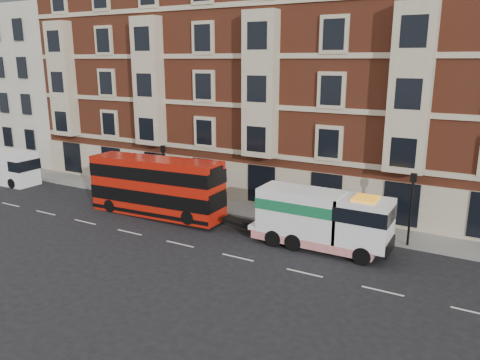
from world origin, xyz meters
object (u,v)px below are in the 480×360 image
(box_van, at_px, (8,167))
(pedestrian, at_px, (153,181))
(double_decker_bus, at_px, (156,186))
(tow_truck, at_px, (319,219))

(box_van, xyz_separation_m, pedestrian, (13.34, 3.83, -0.45))
(double_decker_bus, bearing_deg, tow_truck, 0.00)
(double_decker_bus, height_order, pedestrian, double_decker_bus)
(tow_truck, bearing_deg, double_decker_bus, -180.00)
(box_van, relative_size, pedestrian, 3.35)
(tow_truck, relative_size, pedestrian, 4.86)
(double_decker_bus, relative_size, pedestrian, 6.07)
(box_van, bearing_deg, double_decker_bus, -2.79)
(tow_truck, height_order, box_van, tow_truck)
(double_decker_bus, xyz_separation_m, pedestrian, (-4.00, 4.49, -1.20))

